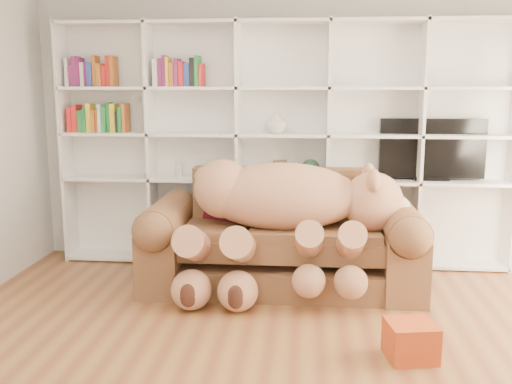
# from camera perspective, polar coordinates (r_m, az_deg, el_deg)

# --- Properties ---
(floor) EXTENTS (5.00, 5.00, 0.00)m
(floor) POSITION_cam_1_polar(r_m,az_deg,el_deg) (3.74, 0.94, -17.61)
(floor) COLOR brown
(floor) RESTS_ON ground
(wall_back) EXTENTS (5.00, 0.02, 2.70)m
(wall_back) POSITION_cam_1_polar(r_m,az_deg,el_deg) (5.81, 2.77, 6.39)
(wall_back) COLOR silver
(wall_back) RESTS_ON floor
(wall_front) EXTENTS (5.00, 0.02, 2.70)m
(wall_front) POSITION_cam_1_polar(r_m,az_deg,el_deg) (0.93, -10.52, -16.12)
(wall_front) COLOR silver
(wall_front) RESTS_ON floor
(bookshelf) EXTENTS (4.43, 0.35, 2.40)m
(bookshelf) POSITION_cam_1_polar(r_m,az_deg,el_deg) (5.70, 0.29, 5.87)
(bookshelf) COLOR white
(bookshelf) RESTS_ON floor
(sofa) EXTENTS (2.41, 1.04, 1.01)m
(sofa) POSITION_cam_1_polar(r_m,az_deg,el_deg) (5.12, 2.61, -5.17)
(sofa) COLOR brown
(sofa) RESTS_ON floor
(teddy_bear) EXTENTS (1.97, 1.04, 1.14)m
(teddy_bear) POSITION_cam_1_polar(r_m,az_deg,el_deg) (4.84, 2.74, -1.91)
(teddy_bear) COLOR tan
(teddy_bear) RESTS_ON sofa
(throw_pillow) EXTENTS (0.49, 0.40, 0.45)m
(throw_pillow) POSITION_cam_1_polar(r_m,az_deg,el_deg) (5.26, -3.47, -0.88)
(throw_pillow) COLOR #5F1019
(throw_pillow) RESTS_ON sofa
(gift_box) EXTENTS (0.35, 0.34, 0.25)m
(gift_box) POSITION_cam_1_polar(r_m,az_deg,el_deg) (3.99, 15.21, -14.15)
(gift_box) COLOR #B34017
(gift_box) RESTS_ON floor
(tv) EXTENTS (1.01, 0.18, 0.60)m
(tv) POSITION_cam_1_polar(r_m,az_deg,el_deg) (5.81, 17.16, 4.05)
(tv) COLOR black
(tv) RESTS_ON bookshelf
(picture_frame) EXTENTS (0.14, 0.07, 0.17)m
(picture_frame) POSITION_cam_1_polar(r_m,az_deg,el_deg) (5.66, 2.40, 2.32)
(picture_frame) COLOR brown
(picture_frame) RESTS_ON bookshelf
(green_vase) EXTENTS (0.19, 0.19, 0.19)m
(green_vase) POSITION_cam_1_polar(r_m,az_deg,el_deg) (5.66, 5.47, 2.29)
(green_vase) COLOR #295132
(green_vase) RESTS_ON bookshelf
(figurine_tall) EXTENTS (0.09, 0.09, 0.15)m
(figurine_tall) POSITION_cam_1_polar(r_m,az_deg,el_deg) (5.80, -7.71, 2.21)
(figurine_tall) COLOR beige
(figurine_tall) RESTS_ON bookshelf
(figurine_short) EXTENTS (0.07, 0.07, 0.11)m
(figurine_short) POSITION_cam_1_polar(r_m,az_deg,el_deg) (5.77, -6.10, 2.02)
(figurine_short) COLOR beige
(figurine_short) RESTS_ON bookshelf
(snow_globe) EXTENTS (0.11, 0.11, 0.11)m
(snow_globe) POSITION_cam_1_polar(r_m,az_deg,el_deg) (5.73, -3.80, 2.02)
(snow_globe) COLOR silver
(snow_globe) RESTS_ON bookshelf
(shelf_vase) EXTENTS (0.24, 0.24, 0.21)m
(shelf_vase) POSITION_cam_1_polar(r_m,az_deg,el_deg) (5.62, 2.02, 6.97)
(shelf_vase) COLOR beige
(shelf_vase) RESTS_ON bookshelf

